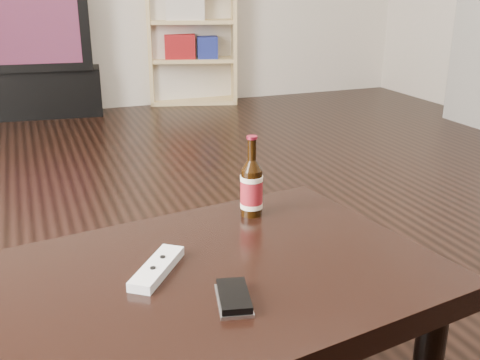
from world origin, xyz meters
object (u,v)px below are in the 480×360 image
object	(u,v)px
tv_stand	(41,91)
phone	(234,298)
beer_bottle	(252,188)
coffee_table	(175,305)
remote	(157,268)
bookshelf	(191,18)
tv	(33,26)

from	to	relation	value
tv_stand	phone	world-z (taller)	phone
beer_bottle	phone	bearing A→B (deg)	-116.87
coffee_table	remote	distance (m)	0.08
beer_bottle	phone	xyz separation A→B (m)	(-0.18, -0.36, -0.06)
bookshelf	phone	bearing A→B (deg)	-89.65
tv	beer_bottle	world-z (taller)	tv
phone	bookshelf	bearing A→B (deg)	87.95
beer_bottle	coffee_table	bearing A→B (deg)	-136.69
tv_stand	tv	distance (m)	0.46
coffee_table	bookshelf	bearing A→B (deg)	72.90
tv_stand	coffee_table	bearing A→B (deg)	-81.34
tv_stand	bookshelf	distance (m)	1.27
tv_stand	remote	distance (m)	3.39
tv	remote	xyz separation A→B (m)	(0.08, -3.38, -0.23)
coffee_table	beer_bottle	xyz separation A→B (m)	(0.26, 0.25, 0.12)
coffee_table	phone	xyz separation A→B (m)	(0.08, -0.11, 0.06)
beer_bottle	remote	world-z (taller)	beer_bottle
bookshelf	coffee_table	distance (m)	3.64
coffee_table	remote	bearing A→B (deg)	115.08
beer_bottle	remote	distance (m)	0.35
coffee_table	phone	bearing A→B (deg)	-53.64
remote	coffee_table	bearing A→B (deg)	-27.78
tv_stand	coffee_table	distance (m)	3.43
tv	beer_bottle	bearing A→B (deg)	-76.52
remote	phone	bearing A→B (deg)	-19.56
bookshelf	beer_bottle	bearing A→B (deg)	-88.27
tv_stand	phone	distance (m)	3.55
coffee_table	remote	xyz separation A→B (m)	(-0.02, 0.05, 0.06)
tv_stand	remote	bearing A→B (deg)	-81.68
bookshelf	beer_bottle	xyz separation A→B (m)	(-0.80, -3.22, -0.19)
tv_stand	beer_bottle	bearing A→B (deg)	-76.53
beer_bottle	phone	world-z (taller)	beer_bottle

